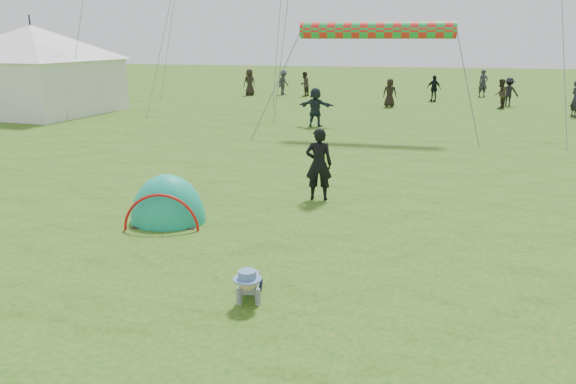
% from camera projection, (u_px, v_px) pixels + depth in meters
% --- Properties ---
extents(ground, '(140.00, 140.00, 0.00)m').
position_uv_depth(ground, '(196.00, 285.00, 8.86)').
color(ground, '#215415').
extents(crawling_toddler, '(0.65, 0.83, 0.57)m').
position_uv_depth(crawling_toddler, '(249.00, 282.00, 8.27)').
color(crawling_toddler, black).
rests_on(crawling_toddler, ground).
extents(popup_tent, '(1.80, 1.58, 2.05)m').
position_uv_depth(popup_tent, '(169.00, 221.00, 11.92)').
color(popup_tent, '#1B817D').
rests_on(popup_tent, ground).
extents(standing_adult, '(0.67, 0.48, 1.74)m').
position_uv_depth(standing_adult, '(319.00, 164.00, 13.31)').
color(standing_adult, black).
rests_on(standing_adult, ground).
extents(event_marquee, '(7.50, 7.50, 4.71)m').
position_uv_depth(event_marquee, '(35.00, 67.00, 28.41)').
color(event_marquee, white).
rests_on(event_marquee, ground).
extents(crowd_person_0, '(0.76, 0.64, 1.76)m').
position_uv_depth(crowd_person_0, '(483.00, 83.00, 36.74)').
color(crowd_person_0, '#292833').
rests_on(crowd_person_0, ground).
extents(crowd_person_1, '(0.84, 0.94, 1.60)m').
position_uv_depth(crowd_person_1, '(501.00, 94.00, 30.71)').
color(crowd_person_1, '#31281D').
rests_on(crowd_person_1, ground).
extents(crowd_person_2, '(0.99, 0.79, 1.58)m').
position_uv_depth(crowd_person_2, '(434.00, 88.00, 34.12)').
color(crowd_person_2, black).
rests_on(crowd_person_2, ground).
extents(crowd_person_3, '(0.95, 1.21, 1.65)m').
position_uv_depth(crowd_person_3, '(283.00, 83.00, 38.08)').
color(crowd_person_3, '#2F2F35').
rests_on(crowd_person_3, ground).
extents(crowd_person_4, '(1.00, 0.99, 1.75)m').
position_uv_depth(crowd_person_4, '(250.00, 82.00, 37.67)').
color(crowd_person_4, black).
rests_on(crowd_person_4, ground).
extents(crowd_person_5, '(1.61, 0.63, 1.69)m').
position_uv_depth(crowd_person_5, '(315.00, 107.00, 24.42)').
color(crowd_person_5, '#202D34').
rests_on(crowd_person_5, ground).
extents(crowd_person_6, '(0.60, 0.74, 1.76)m').
position_uv_depth(crowd_person_6, '(576.00, 99.00, 27.44)').
color(crowd_person_6, black).
rests_on(crowd_person_6, ground).
extents(crowd_person_7, '(0.82, 0.93, 1.60)m').
position_uv_depth(crowd_person_7, '(304.00, 84.00, 37.21)').
color(crowd_person_7, '#2F2620').
rests_on(crowd_person_7, ground).
extents(crowd_person_9, '(1.11, 0.75, 1.59)m').
position_uv_depth(crowd_person_9, '(509.00, 92.00, 31.83)').
color(crowd_person_9, black).
rests_on(crowd_person_9, ground).
extents(crowd_person_10, '(0.81, 0.57, 1.58)m').
position_uv_depth(crowd_person_10, '(390.00, 93.00, 31.32)').
color(crowd_person_10, black).
rests_on(crowd_person_10, ground).
extents(rainbow_tube_kite, '(5.83, 0.64, 0.64)m').
position_uv_depth(rainbow_tube_kite, '(377.00, 30.00, 21.17)').
color(rainbow_tube_kite, red).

